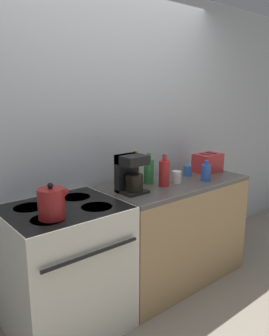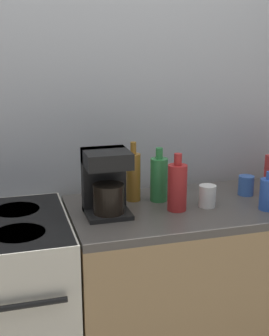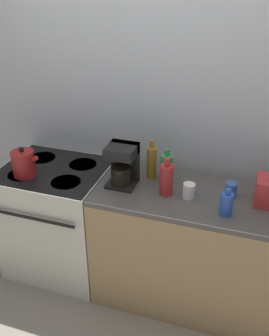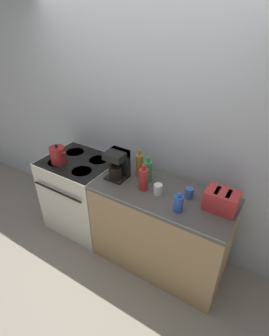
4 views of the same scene
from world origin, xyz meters
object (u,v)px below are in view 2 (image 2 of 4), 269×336
Objects in this scene: cup_white at (207,196)px; bottle_red at (177,187)px; bottle_blue at (268,194)px; bottle_green at (159,179)px; bottle_amber at (133,176)px; coffee_maker at (106,181)px; cup_blue at (246,185)px.

bottle_red is at bearing -178.73° from cup_white.
bottle_green reaches higher than bottle_blue.
bottle_red reaches higher than cup_white.
bottle_amber is at bearing 162.13° from bottle_green.
bottle_red is at bearing -7.97° from coffee_maker.
bottle_green is (-0.04, 0.15, -0.00)m from bottle_red.
bottle_blue is at bearing -24.39° from cup_white.
coffee_maker is at bearing -175.10° from cup_blue.
bottle_amber is at bearing 149.35° from cup_white.
bottle_amber is 0.63m from bottle_blue.
cup_blue is (0.45, -0.04, -0.06)m from bottle_green.
coffee_maker is 2.86× the size of cup_white.
bottle_red is 2.59× the size of cup_white.
bottle_amber is 0.58m from cup_blue.
bottle_blue is 0.68× the size of bottle_red.
cup_white reaches higher than cup_blue.
cup_blue is at bearing 21.88° from cup_white.
bottle_amber is 0.24m from bottle_red.
bottle_green is (0.12, -0.04, -0.01)m from bottle_amber.
cup_blue is at bearing -7.80° from bottle_amber.
bottle_amber is (0.17, 0.14, -0.03)m from coffee_maker.
cup_white is (0.15, 0.00, -0.06)m from bottle_red.
bottle_amber is 0.36m from cup_white.
bottle_red is 0.15m from bottle_green.
cup_blue is (0.73, 0.06, -0.10)m from coffee_maker.
bottle_red reaches higher than cup_blue.
bottle_red reaches higher than bottle_green.
bottle_blue is at bearing -30.33° from bottle_green.
bottle_blue is 1.76× the size of cup_white.
bottle_green reaches higher than cup_blue.
bottle_blue is 0.69× the size of bottle_green.
coffee_maker is at bearing -139.71° from bottle_amber.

